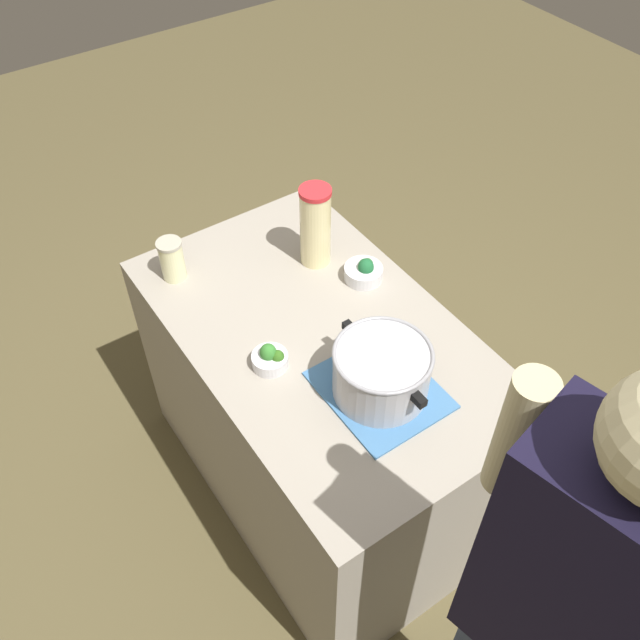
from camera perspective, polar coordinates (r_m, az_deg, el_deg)
ground_plane at (r=2.78m, az=0.00°, el=-12.93°), size 8.00×8.00×0.00m
counter_slab at (r=2.42m, az=0.00°, el=-7.79°), size 1.26×0.76×0.86m
dish_cloth at (r=1.94m, az=4.96°, el=-5.79°), size 0.34×0.29×0.01m
cooking_pot at (r=1.87m, az=5.13°, el=-4.20°), size 0.34×0.27×0.16m
lemonade_pitcher at (r=2.22m, az=-0.39°, el=7.78°), size 0.10×0.10×0.29m
mason_jar at (r=2.25m, az=-12.16°, el=4.91°), size 0.08×0.08×0.14m
broccoli_bowl_front at (r=2.23m, az=3.67°, el=4.07°), size 0.13×0.13×0.08m
broccoli_bowl_center at (r=1.98m, az=-4.13°, el=-3.18°), size 0.11×0.11×0.08m
person_cook at (r=1.59m, az=18.45°, el=-22.92°), size 0.50×0.27×1.74m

